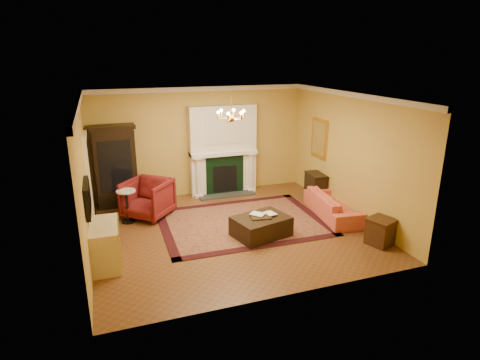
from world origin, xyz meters
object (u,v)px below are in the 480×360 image
coral_sofa (333,201)px  end_table (381,232)px  pedestal_table (127,204)px  commode (105,245)px  china_cabinet (116,168)px  wingback_armchair (148,197)px  console_table (315,187)px  leather_ottoman (261,226)px

coral_sofa → end_table: bearing=-168.9°
pedestal_table → commode: 2.01m
china_cabinet → wingback_armchair: 1.33m
console_table → wingback_armchair: bearing=179.6°
coral_sofa → pedestal_table: bearing=81.9°
wingback_armchair → china_cabinet: bearing=162.5°
china_cabinet → console_table: china_cabinet is taller
commode → console_table: size_ratio=1.52×
wingback_armchair → leather_ottoman: wingback_armchair is taller
china_cabinet → coral_sofa: bearing=-29.5°
china_cabinet → wingback_armchair: size_ratio=1.98×
pedestal_table → coral_sofa: pedestal_table is taller
commode → console_table: bearing=20.2°
end_table → console_table: console_table is taller
coral_sofa → console_table: size_ratio=2.74×
console_table → leather_ottoman: size_ratio=0.62×
coral_sofa → china_cabinet: bearing=69.9°
wingback_armchair → coral_sofa: bearing=21.4°
commode → end_table: commode is taller
wingback_armchair → console_table: (4.46, -0.31, -0.16)m
pedestal_table → coral_sofa: bearing=-15.2°
china_cabinet → leather_ottoman: size_ratio=1.77×
wingback_armchair → commode: (-1.05, -2.13, -0.11)m
commode → end_table: bearing=-8.7°
pedestal_table → leather_ottoman: (2.69, -1.76, -0.23)m
china_cabinet → commode: bearing=-99.6°
commode → coral_sofa: commode is taller
wingback_armchair → commode: bearing=-75.7°
end_table → leather_ottoman: end_table is taller
wingback_armchair → coral_sofa: size_ratio=0.52×
wingback_armchair → end_table: size_ratio=1.89×
china_cabinet → wingback_armchair: bearing=-60.5°
coral_sofa → end_table: (0.12, -1.66, -0.11)m
pedestal_table → coral_sofa: 4.96m
wingback_armchair → pedestal_table: bearing=-118.9°
china_cabinet → end_table: bearing=-42.1°
wingback_armchair → coral_sofa: 4.54m
commode → leather_ottoman: (3.24, 0.18, -0.18)m
wingback_armchair → pedestal_table: size_ratio=1.30×
china_cabinet → commode: size_ratio=1.87×
wingback_armchair → leather_ottoman: bearing=-1.0°
china_cabinet → end_table: size_ratio=3.75×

